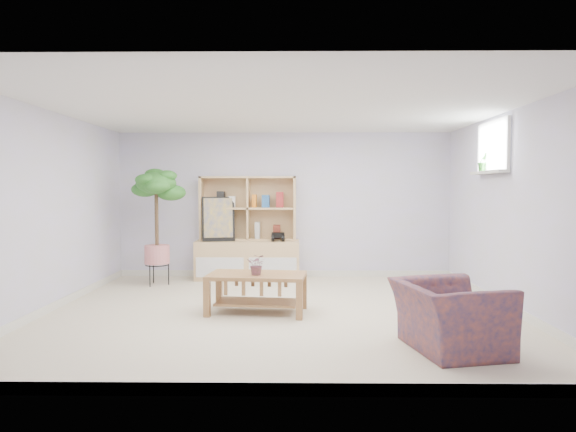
{
  "coord_description": "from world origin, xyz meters",
  "views": [
    {
      "loc": [
        0.17,
        -6.04,
        1.46
      ],
      "look_at": [
        0.09,
        0.66,
        1.11
      ],
      "focal_mm": 32.0,
      "sensor_mm": 36.0,
      "label": 1
    }
  ],
  "objects_px": {
    "storage_unit": "(248,228)",
    "floor_tree": "(157,227)",
    "armchair": "(449,312)",
    "coffee_table": "(257,293)"
  },
  "relations": [
    {
      "from": "storage_unit",
      "to": "floor_tree",
      "type": "bearing_deg",
      "value": -157.79
    },
    {
      "from": "floor_tree",
      "to": "armchair",
      "type": "height_order",
      "value": "floor_tree"
    },
    {
      "from": "storage_unit",
      "to": "armchair",
      "type": "height_order",
      "value": "storage_unit"
    },
    {
      "from": "armchair",
      "to": "coffee_table",
      "type": "bearing_deg",
      "value": 40.83
    },
    {
      "from": "coffee_table",
      "to": "armchair",
      "type": "xyz_separation_m",
      "value": [
        1.85,
        -1.4,
        0.12
      ]
    },
    {
      "from": "storage_unit",
      "to": "armchair",
      "type": "distance_m",
      "value": 4.29
    },
    {
      "from": "coffee_table",
      "to": "armchair",
      "type": "relative_size",
      "value": 1.19
    },
    {
      "from": "storage_unit",
      "to": "coffee_table",
      "type": "relative_size",
      "value": 1.47
    },
    {
      "from": "coffee_table",
      "to": "storage_unit",
      "type": "bearing_deg",
      "value": 104.17
    },
    {
      "from": "storage_unit",
      "to": "armchair",
      "type": "xyz_separation_m",
      "value": [
        2.16,
        -3.68,
        -0.48
      ]
    }
  ]
}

